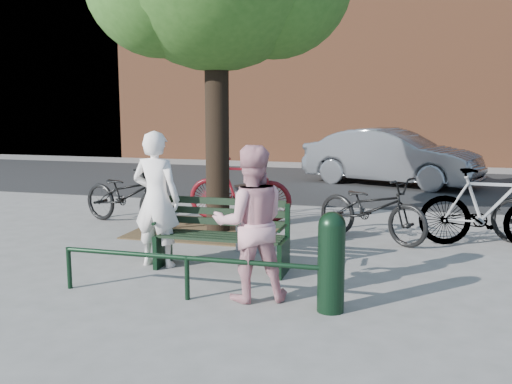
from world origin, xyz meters
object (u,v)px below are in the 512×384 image
(person_left, at_px, (156,199))
(bollard, at_px, (331,258))
(park_bench, at_px, (223,233))
(parked_car, at_px, (391,157))
(bicycle_c, at_px, (372,208))
(person_right, at_px, (251,223))
(litter_bin, at_px, (250,218))

(person_left, xyz_separation_m, bollard, (2.50, -1.11, -0.34))
(park_bench, bearing_deg, parked_car, 77.78)
(bicycle_c, bearing_deg, parked_car, 28.43)
(person_left, bearing_deg, park_bench, -170.50)
(park_bench, relative_size, bollard, 1.62)
(person_left, bearing_deg, person_right, 151.36)
(park_bench, bearing_deg, person_left, -173.09)
(park_bench, bearing_deg, person_right, -57.53)
(person_left, xyz_separation_m, person_right, (1.58, -0.96, -0.05))
(bicycle_c, height_order, parked_car, parked_car)
(park_bench, distance_m, litter_bin, 1.01)
(person_right, height_order, litter_bin, person_right)
(bollard, xyz_separation_m, bicycle_c, (0.20, 3.34, -0.05))
(park_bench, distance_m, bicycle_c, 2.78)
(park_bench, distance_m, bollard, 2.01)
(person_left, distance_m, person_right, 1.85)
(litter_bin, bearing_deg, parked_car, 76.82)
(person_right, height_order, bollard, person_right)
(person_left, bearing_deg, bicycle_c, -137.81)
(person_left, relative_size, person_right, 1.05)
(parked_car, bearing_deg, bollard, -162.51)
(park_bench, relative_size, person_right, 1.00)
(person_left, height_order, litter_bin, person_left)
(park_bench, relative_size, bicycle_c, 0.87)
(bicycle_c, bearing_deg, bollard, -154.27)
(park_bench, xyz_separation_m, bollard, (1.60, -1.22, 0.10))
(person_right, bearing_deg, person_left, -53.93)
(bicycle_c, bearing_deg, person_left, 158.69)
(litter_bin, bearing_deg, park_bench, -94.75)
(park_bench, distance_m, parked_car, 8.84)
(litter_bin, xyz_separation_m, bicycle_c, (1.71, 1.11, 0.03))
(person_left, relative_size, bollard, 1.70)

